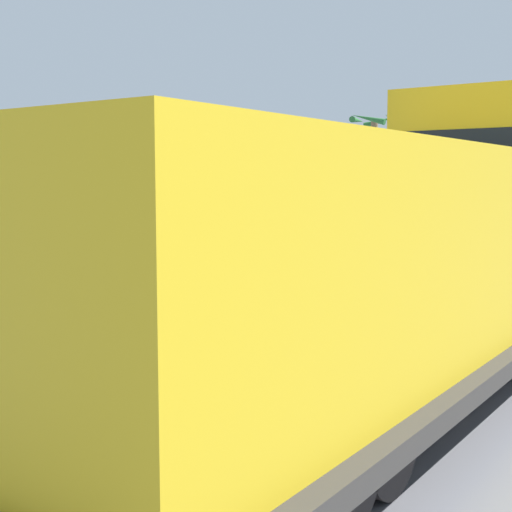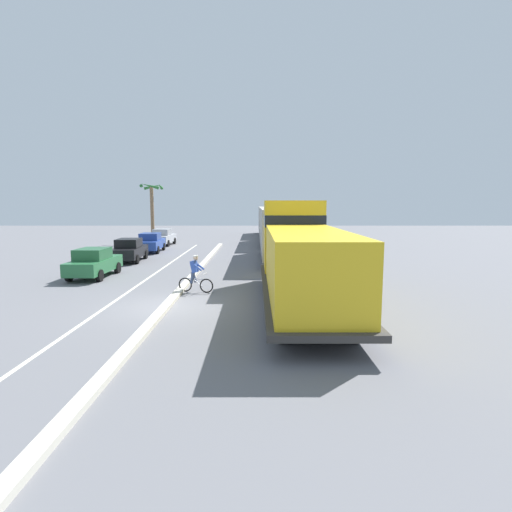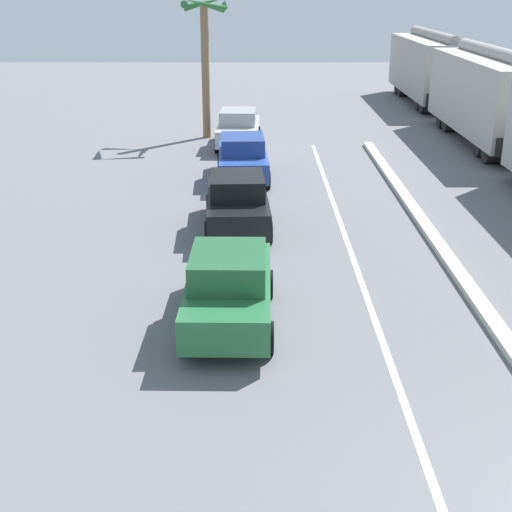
# 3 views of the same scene
# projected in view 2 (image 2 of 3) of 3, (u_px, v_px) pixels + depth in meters

# --- Properties ---
(ground_plane) EXTENTS (120.00, 120.00, 0.00)m
(ground_plane) POSITION_uv_depth(u_px,v_px,m) (167.00, 306.00, 15.84)
(ground_plane) COLOR slate
(median_curb) EXTENTS (0.36, 36.00, 0.16)m
(median_curb) POSITION_uv_depth(u_px,v_px,m) (191.00, 277.00, 21.78)
(median_curb) COLOR beige
(median_curb) RESTS_ON ground
(lane_stripe) EXTENTS (0.14, 36.00, 0.01)m
(lane_stripe) POSITION_uv_depth(u_px,v_px,m) (147.00, 278.00, 21.78)
(lane_stripe) COLOR silver
(lane_stripe) RESTS_ON ground
(locomotive) EXTENTS (3.10, 11.61, 4.20)m
(locomotive) POSITION_uv_depth(u_px,v_px,m) (300.00, 259.00, 16.30)
(locomotive) COLOR gold
(locomotive) RESTS_ON ground
(hopper_car_lead) EXTENTS (2.90, 10.60, 4.18)m
(hopper_car_lead) POSITION_uv_depth(u_px,v_px,m) (281.00, 232.00, 28.32)
(hopper_car_lead) COLOR #ACAAA2
(hopper_car_lead) RESTS_ON ground
(hopper_car_middle) EXTENTS (2.90, 10.60, 4.18)m
(hopper_car_middle) POSITION_uv_depth(u_px,v_px,m) (274.00, 224.00, 39.83)
(hopper_car_middle) COLOR #AEACA4
(hopper_car_middle) RESTS_ON ground
(hopper_car_trailing) EXTENTS (2.90, 10.60, 4.18)m
(hopper_car_trailing) POSITION_uv_depth(u_px,v_px,m) (270.00, 219.00, 51.33)
(hopper_car_trailing) COLOR #A4A29A
(hopper_car_trailing) RESTS_ON ground
(parked_car_green) EXTENTS (1.89, 4.23, 1.62)m
(parked_car_green) POSITION_uv_depth(u_px,v_px,m) (94.00, 263.00, 22.08)
(parked_car_green) COLOR #286B3D
(parked_car_green) RESTS_ON ground
(parked_car_black) EXTENTS (1.99, 4.28, 1.62)m
(parked_car_black) POSITION_uv_depth(u_px,v_px,m) (129.00, 250.00, 28.19)
(parked_car_black) COLOR black
(parked_car_black) RESTS_ON ground
(parked_car_blue) EXTENTS (1.97, 4.27, 1.62)m
(parked_car_blue) POSITION_uv_depth(u_px,v_px,m) (150.00, 242.00, 33.70)
(parked_car_blue) COLOR #28479E
(parked_car_blue) RESTS_ON ground
(parked_car_silver) EXTENTS (1.94, 4.25, 1.62)m
(parked_car_silver) POSITION_uv_depth(u_px,v_px,m) (162.00, 237.00, 39.28)
(parked_car_silver) COLOR #B7BABF
(parked_car_silver) RESTS_ON ground
(cyclist) EXTENTS (1.67, 0.60, 1.71)m
(cyclist) POSITION_uv_depth(u_px,v_px,m) (195.00, 275.00, 18.28)
(cyclist) COLOR black
(cyclist) RESTS_ON ground
(palm_tree_near) EXTENTS (2.31, 2.27, 6.21)m
(palm_tree_near) POSITION_uv_depth(u_px,v_px,m) (151.00, 201.00, 40.88)
(palm_tree_near) COLOR #846647
(palm_tree_near) RESTS_ON ground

